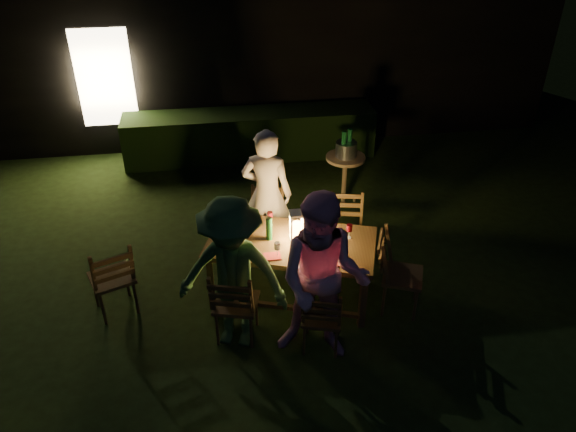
{
  "coord_description": "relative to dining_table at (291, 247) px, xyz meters",
  "views": [
    {
      "loc": [
        -1.14,
        -5.05,
        4.32
      ],
      "look_at": [
        -0.37,
        0.24,
        0.94
      ],
      "focal_mm": 35.0,
      "sensor_mm": 36.0,
      "label": 1
    }
  ],
  "objects": [
    {
      "name": "chair_spare",
      "position": [
        -1.98,
        0.02,
        -0.39
      ],
      "size": [
        0.59,
        0.61,
        1.0
      ],
      "rotation": [
        0.0,
        0.0,
        0.37
      ],
      "color": "#442B16",
      "rests_on": "ground"
    },
    {
      "name": "phone",
      "position": [
        -0.68,
        -0.09,
        0.08
      ],
      "size": [
        0.14,
        0.07,
        0.01
      ],
      "primitive_type": "cube",
      "color": "black",
      "rests_on": "dining_table"
    },
    {
      "name": "wineglass_e",
      "position": [
        -0.19,
        -0.25,
        0.16
      ],
      "size": [
        0.06,
        0.06,
        0.18
      ],
      "primitive_type": null,
      "color": "silver",
      "rests_on": "dining_table"
    },
    {
      "name": "plate_near_right",
      "position": [
        0.36,
        -0.35,
        0.08
      ],
      "size": [
        0.25,
        0.25,
        0.01
      ],
      "primitive_type": "cylinder",
      "color": "white",
      "rests_on": "dining_table"
    },
    {
      "name": "side_table",
      "position": [
        1.09,
        1.99,
        -0.02
      ],
      "size": [
        0.57,
        0.57,
        0.76
      ],
      "color": "olive",
      "rests_on": "ground"
    },
    {
      "name": "person_house_side",
      "position": [
        -0.17,
        0.92,
        0.17
      ],
      "size": [
        0.73,
        0.59,
        1.72
      ],
      "primitive_type": "imported",
      "rotation": [
        0.0,
        0.0,
        2.82
      ],
      "color": "beige",
      "rests_on": "ground"
    },
    {
      "name": "wineglass_c",
      "position": [
        0.2,
        -0.36,
        0.16
      ],
      "size": [
        0.06,
        0.06,
        0.18
      ],
      "primitive_type": null,
      "color": "#59070F",
      "rests_on": "dining_table"
    },
    {
      "name": "bottle_table",
      "position": [
        -0.24,
        0.08,
        0.22
      ],
      "size": [
        0.07,
        0.07,
        0.28
      ],
      "primitive_type": "cylinder",
      "color": "#0F471E",
      "rests_on": "dining_table"
    },
    {
      "name": "wineglass_b",
      "position": [
        -0.72,
        0.12,
        0.16
      ],
      "size": [
        0.06,
        0.06,
        0.18
      ],
      "primitive_type": null,
      "color": "#59070F",
      "rests_on": "dining_table"
    },
    {
      "name": "person_opp_right",
      "position": [
        0.17,
        -0.92,
        0.24
      ],
      "size": [
        1.08,
        0.95,
        1.86
      ],
      "primitive_type": "imported",
      "rotation": [
        0.0,
        0.0,
        -0.32
      ],
      "color": "#DC97BF",
      "rests_on": "ground"
    },
    {
      "name": "bottle_bucket_a",
      "position": [
        1.04,
        1.95,
        0.23
      ],
      "size": [
        0.07,
        0.07,
        0.32
      ],
      "primitive_type": "cylinder",
      "color": "#0F471E",
      "rests_on": "side_table"
    },
    {
      "name": "chair_far_right",
      "position": [
        0.76,
        0.56,
        -0.41
      ],
      "size": [
        0.5,
        0.53,
        0.93
      ],
      "rotation": [
        0.0,
        0.0,
        2.93
      ],
      "color": "#442B16",
      "rests_on": "ground"
    },
    {
      "name": "plate_far_right",
      "position": [
        0.5,
        0.07,
        0.08
      ],
      "size": [
        0.25,
        0.25,
        0.01
      ],
      "primitive_type": "cylinder",
      "color": "white",
      "rests_on": "dining_table"
    },
    {
      "name": "garden_envelope",
      "position": [
        0.35,
        6.16,
        0.89
      ],
      "size": [
        40.0,
        40.0,
        3.2
      ],
      "color": "black",
      "rests_on": "ground"
    },
    {
      "name": "wineglass_a",
      "position": [
        -0.2,
        0.36,
        0.16
      ],
      "size": [
        0.06,
        0.06,
        0.18
      ],
      "primitive_type": null,
      "color": "#59070F",
      "rests_on": "dining_table"
    },
    {
      "name": "plate_near_left",
      "position": [
        -0.59,
        -0.03,
        0.08
      ],
      "size": [
        0.25,
        0.25,
        0.01
      ],
      "primitive_type": "cylinder",
      "color": "white",
      "rests_on": "dining_table"
    },
    {
      "name": "chair_near_left",
      "position": [
        -0.67,
        -0.59,
        -0.39
      ],
      "size": [
        0.55,
        0.57,
        0.98
      ],
      "rotation": [
        0.0,
        0.0,
        -0.26
      ],
      "color": "#442B16",
      "rests_on": "ground"
    },
    {
      "name": "ice_bucket",
      "position": [
        1.09,
        1.99,
        0.18
      ],
      "size": [
        0.3,
        0.3,
        0.22
      ],
      "primitive_type": "cylinder",
      "color": "#A5A8AD",
      "rests_on": "side_table"
    },
    {
      "name": "lantern",
      "position": [
        0.06,
        0.03,
        0.23
      ],
      "size": [
        0.16,
        0.16,
        0.35
      ],
      "color": "white",
      "rests_on": "dining_table"
    },
    {
      "name": "dining_table",
      "position": [
        0.0,
        0.0,
        0.0
      ],
      "size": [
        2.04,
        1.46,
        0.77
      ],
      "rotation": [
        0.0,
        0.0,
        -0.32
      ],
      "color": "#442B16",
      "rests_on": "ground"
    },
    {
      "name": "chair_far_left",
      "position": [
        -0.18,
        0.87,
        -0.41
      ],
      "size": [
        0.5,
        0.52,
        0.93
      ],
      "rotation": [
        0.0,
        0.0,
        2.93
      ],
      "color": "#442B16",
      "rests_on": "ground"
    },
    {
      "name": "napkin_right",
      "position": [
        0.43,
        -0.46,
        0.08
      ],
      "size": [
        0.18,
        0.14,
        0.01
      ],
      "primitive_type": "cube",
      "color": "red",
      "rests_on": "dining_table"
    },
    {
      "name": "napkin_left",
      "position": [
        -0.24,
        -0.26,
        0.08
      ],
      "size": [
        0.18,
        0.14,
        0.01
      ],
      "primitive_type": "cube",
      "color": "red",
      "rests_on": "dining_table"
    },
    {
      "name": "wineglass_d",
      "position": [
        0.65,
        -0.03,
        0.16
      ],
      "size": [
        0.06,
        0.06,
        0.18
      ],
      "primitive_type": null,
      "color": "#59070F",
      "rests_on": "dining_table"
    },
    {
      "name": "chair_end",
      "position": [
        1.17,
        -0.39,
        -0.39
      ],
      "size": [
        0.61,
        0.59,
        1.01
      ],
      "rotation": [
        0.0,
        0.0,
        -1.95
      ],
      "color": "#442B16",
      "rests_on": "ground"
    },
    {
      "name": "bottle_bucket_b",
      "position": [
        1.14,
        2.03,
        0.23
      ],
      "size": [
        0.07,
        0.07,
        0.32
      ],
      "primitive_type": "cylinder",
      "color": "#0F471E",
      "rests_on": "side_table"
    },
    {
      "name": "plate_far_left",
      "position": [
        -0.45,
        0.38,
        0.08
      ],
      "size": [
        0.25,
        0.25,
        0.01
      ],
      "primitive_type": "cylinder",
      "color": "white",
      "rests_on": "dining_table"
    },
    {
      "name": "chair_near_right",
      "position": [
        0.18,
        -0.87,
        -0.42
      ],
      "size": [
        0.5,
        0.52,
        0.89
      ],
      "rotation": [
        0.0,
        0.0,
        -0.29
      ],
      "color": "#442B16",
      "rests_on": "ground"
    },
    {
      "name": "person_opp_left",
      "position": [
        -0.69,
        -0.63,
        0.17
      ],
      "size": [
        1.27,
        0.97,
        1.73
      ],
      "primitive_type": "imported",
      "rotation": [
        0.0,
        0.0,
        -0.32
      ],
      "color": "#325D2E",
      "rests_on": "ground"
    }
  ]
}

